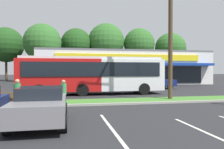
# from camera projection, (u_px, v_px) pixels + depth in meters

# --- Properties ---
(grass_median) EXTENTS (56.00, 2.20, 0.12)m
(grass_median) POSITION_uv_depth(u_px,v_px,m) (141.00, 100.00, 15.33)
(grass_median) COLOR #427A2D
(grass_median) RESTS_ON ground_plane
(curb_lip) EXTENTS (56.00, 0.24, 0.12)m
(curb_lip) POSITION_uv_depth(u_px,v_px,m) (147.00, 103.00, 14.13)
(curb_lip) COLOR #99968C
(curb_lip) RESTS_ON ground_plane
(parking_stripe_0) EXTENTS (0.12, 4.80, 0.01)m
(parking_stripe_0) POSITION_uv_depth(u_px,v_px,m) (111.00, 127.00, 8.30)
(parking_stripe_0) COLOR silver
(parking_stripe_0) RESTS_ON ground_plane
(parking_stripe_1) EXTENTS (0.12, 4.80, 0.01)m
(parking_stripe_1) POSITION_uv_depth(u_px,v_px,m) (210.00, 134.00, 7.38)
(parking_stripe_1) COLOR silver
(parking_stripe_1) RESTS_ON ground_plane
(storefront_building) EXTENTS (25.92, 12.91, 5.10)m
(storefront_building) POSITION_uv_depth(u_px,v_px,m) (121.00, 68.00, 37.40)
(storefront_building) COLOR silver
(storefront_building) RESTS_ON ground_plane
(tree_left) EXTENTS (6.80, 6.80, 10.49)m
(tree_left) POSITION_uv_depth(u_px,v_px,m) (6.00, 45.00, 44.21)
(tree_left) COLOR #473323
(tree_left) RESTS_ON ground_plane
(tree_mid_left) EXTENTS (6.92, 6.92, 10.73)m
(tree_mid_left) POSITION_uv_depth(u_px,v_px,m) (42.00, 43.00, 41.87)
(tree_mid_left) COLOR #473323
(tree_mid_left) RESTS_ON ground_plane
(tree_mid) EXTENTS (6.24, 6.24, 10.68)m
(tree_mid) POSITION_uv_depth(u_px,v_px,m) (76.00, 44.00, 46.32)
(tree_mid) COLOR #473323
(tree_mid) RESTS_ON ground_plane
(tree_mid_right) EXTENTS (7.60, 7.60, 11.94)m
(tree_mid_right) POSITION_uv_depth(u_px,v_px,m) (106.00, 42.00, 47.51)
(tree_mid_right) COLOR #473323
(tree_mid_right) RESTS_ON ground_plane
(tree_right) EXTENTS (6.57, 6.57, 11.06)m
(tree_right) POSITION_uv_depth(u_px,v_px,m) (139.00, 44.00, 48.25)
(tree_right) COLOR #473323
(tree_right) RESTS_ON ground_plane
(tree_far_right) EXTENTS (6.87, 6.87, 10.45)m
(tree_far_right) POSITION_uv_depth(u_px,v_px,m) (170.00, 48.00, 50.53)
(tree_far_right) COLOR #473323
(tree_far_right) RESTS_ON ground_plane
(utility_pole) EXTENTS (3.03, 2.40, 11.00)m
(utility_pole) POSITION_uv_depth(u_px,v_px,m) (169.00, 16.00, 15.71)
(utility_pole) COLOR #4C3826
(utility_pole) RESTS_ON ground_plane
(city_bus) EXTENTS (12.40, 2.67, 3.25)m
(city_bus) POSITION_uv_depth(u_px,v_px,m) (92.00, 74.00, 19.76)
(city_bus) COLOR #B71414
(city_bus) RESTS_ON ground_plane
(bus_stop_bench) EXTENTS (1.60, 0.45, 0.95)m
(bus_stop_bench) POSITION_uv_depth(u_px,v_px,m) (14.00, 101.00, 11.91)
(bus_stop_bench) COLOR brown
(bus_stop_bench) RESTS_ON ground_plane
(car_1) EXTENTS (4.27, 1.96, 1.50)m
(car_1) POSITION_uv_depth(u_px,v_px,m) (156.00, 82.00, 25.92)
(car_1) COLOR navy
(car_1) RESTS_ON ground_plane
(car_4) EXTENTS (2.00, 4.13, 1.44)m
(car_4) POSITION_uv_depth(u_px,v_px,m) (41.00, 105.00, 8.74)
(car_4) COLOR slate
(car_4) RESTS_ON ground_plane
(pedestrian_near_bench) EXTENTS (0.32, 0.32, 1.58)m
(pedestrian_near_bench) POSITION_uv_depth(u_px,v_px,m) (64.00, 94.00, 12.44)
(pedestrian_near_bench) COLOR #1E2338
(pedestrian_near_bench) RESTS_ON ground_plane
(pedestrian_mid) EXTENTS (0.33, 0.33, 1.66)m
(pedestrian_mid) POSITION_uv_depth(u_px,v_px,m) (17.00, 96.00, 11.24)
(pedestrian_mid) COLOR black
(pedestrian_mid) RESTS_ON ground_plane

